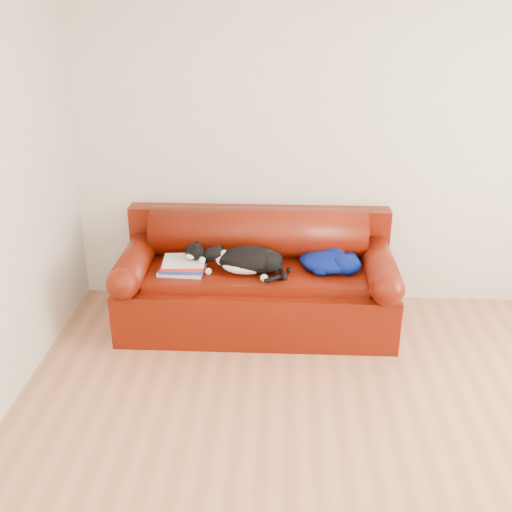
% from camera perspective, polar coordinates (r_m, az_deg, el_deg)
% --- Properties ---
extents(ground, '(4.50, 4.50, 0.00)m').
position_cam_1_polar(ground, '(3.65, 11.05, -18.30)').
color(ground, '#99603D').
rests_on(ground, ground).
extents(room_shell, '(4.52, 4.02, 2.61)m').
position_cam_1_polar(room_shell, '(2.88, 16.02, 7.71)').
color(room_shell, beige).
rests_on(room_shell, ground).
extents(sofa_base, '(2.10, 0.90, 0.50)m').
position_cam_1_polar(sofa_base, '(4.72, 0.08, -3.88)').
color(sofa_base, '#420602').
rests_on(sofa_base, ground).
extents(sofa_back, '(2.10, 1.01, 0.88)m').
position_cam_1_polar(sofa_back, '(4.81, 0.22, 0.67)').
color(sofa_back, '#420602').
rests_on(sofa_back, ground).
extents(book_stack, '(0.35, 0.28, 0.10)m').
position_cam_1_polar(book_stack, '(4.53, -6.95, -0.89)').
color(book_stack, beige).
rests_on(book_stack, sofa_base).
extents(cat, '(0.67, 0.37, 0.25)m').
position_cam_1_polar(cat, '(4.46, -0.69, -0.45)').
color(cat, black).
rests_on(cat, sofa_base).
extents(blanket, '(0.48, 0.41, 0.15)m').
position_cam_1_polar(blanket, '(4.57, 6.98, -0.47)').
color(blanket, '#020643').
rests_on(blanket, sofa_base).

